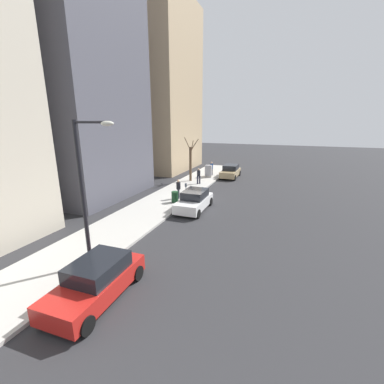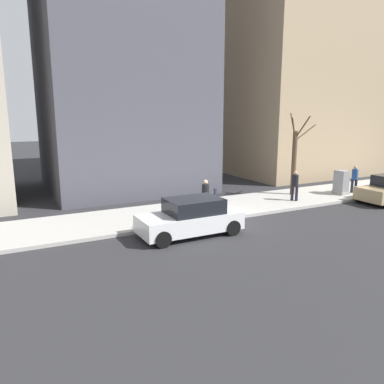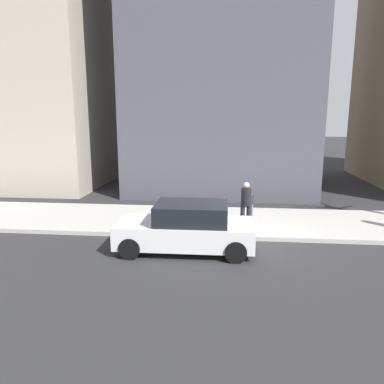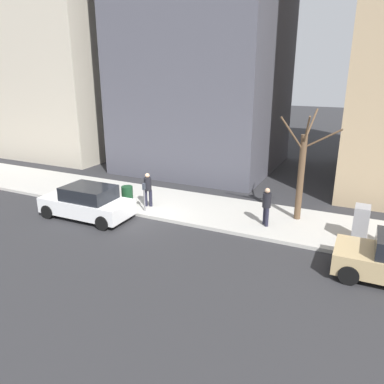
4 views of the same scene
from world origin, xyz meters
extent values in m
plane|color=#2B2B2D|center=(0.00, 0.00, 0.00)|extent=(120.00, 120.00, 0.00)
cube|color=#B2AFA8|center=(2.00, 0.00, 0.07)|extent=(4.00, 36.00, 0.15)
cube|color=tan|center=(-1.05, -10.60, 0.57)|extent=(1.83, 4.21, 0.70)
cube|color=black|center=(-1.05, -10.80, 1.22)|extent=(1.62, 2.21, 0.60)
cylinder|color=black|center=(-1.91, -9.06, 0.32)|extent=(0.23, 0.64, 0.64)
cylinder|color=black|center=(-0.21, -9.05, 0.32)|extent=(0.23, 0.64, 0.64)
cylinder|color=black|center=(-1.89, -12.16, 0.32)|extent=(0.23, 0.64, 0.64)
cylinder|color=black|center=(-0.19, -12.15, 0.32)|extent=(0.23, 0.64, 0.64)
cube|color=white|center=(-1.09, 2.19, 0.57)|extent=(1.84, 4.22, 0.70)
cube|color=black|center=(-1.09, 1.99, 1.22)|extent=(1.62, 2.21, 0.60)
cylinder|color=black|center=(-1.96, 3.73, 0.32)|extent=(0.23, 0.64, 0.64)
cylinder|color=black|center=(-0.26, 3.74, 0.32)|extent=(0.23, 0.64, 0.64)
cylinder|color=black|center=(-1.93, 0.63, 0.32)|extent=(0.23, 0.64, 0.64)
cylinder|color=black|center=(-0.23, 0.64, 0.32)|extent=(0.23, 0.64, 0.64)
cube|color=red|center=(-1.18, 13.11, 0.57)|extent=(1.90, 4.24, 0.70)
cube|color=black|center=(-1.18, 12.91, 1.22)|extent=(1.65, 2.24, 0.60)
cylinder|color=black|center=(-2.07, 14.64, 0.32)|extent=(0.24, 0.65, 0.64)
cylinder|color=black|center=(-0.37, 14.68, 0.32)|extent=(0.24, 0.65, 0.64)
cylinder|color=black|center=(-2.00, 11.54, 0.32)|extent=(0.24, 0.65, 0.64)
cylinder|color=black|center=(-0.30, 11.58, 0.32)|extent=(0.24, 0.65, 0.64)
cylinder|color=slate|center=(0.45, 0.05, 0.68)|extent=(0.07, 0.07, 1.05)
cube|color=#2D333D|center=(0.45, 0.05, 1.35)|extent=(0.14, 0.10, 0.30)
cube|color=#A8A399|center=(1.30, -9.20, 0.24)|extent=(0.83, 0.61, 0.18)
cube|color=#939399|center=(1.30, -9.20, 0.96)|extent=(0.75, 0.55, 1.25)
cylinder|color=black|center=(0.55, 11.51, 3.40)|extent=(0.18, 0.18, 6.50)
cylinder|color=black|center=(-0.25, 11.51, 6.55)|extent=(1.60, 0.10, 0.10)
ellipsoid|color=beige|center=(-1.05, 11.51, 6.50)|extent=(0.56, 0.32, 0.20)
cylinder|color=brown|center=(2.60, -6.60, 2.03)|extent=(0.28, 0.28, 3.76)
cylinder|color=brown|center=(2.26, -6.16, 3.95)|extent=(0.71, 0.96, 1.50)
cylinder|color=brown|center=(3.01, -6.75, 4.24)|extent=(0.90, 0.39, 1.40)
cylinder|color=brown|center=(2.57, -7.33, 3.80)|extent=(0.12, 1.50, 0.95)
cylinder|color=brown|center=(2.19, -6.73, 4.12)|extent=(0.88, 0.36, 1.34)
cylinder|color=#14381E|center=(0.90, 1.34, 0.60)|extent=(0.56, 0.56, 0.90)
cylinder|color=#1E1E2D|center=(1.29, -10.16, 0.56)|extent=(0.16, 0.16, 0.82)
cylinder|color=#1E1E2D|center=(1.21, -10.38, 0.56)|extent=(0.16, 0.16, 0.82)
cylinder|color=#23478C|center=(1.25, -10.27, 1.28)|extent=(0.36, 0.36, 0.62)
sphere|color=tan|center=(1.25, -10.27, 1.70)|extent=(0.22, 0.22, 0.22)
cylinder|color=#1E1E2D|center=(1.35, -5.45, 0.56)|extent=(0.16, 0.16, 0.82)
cylinder|color=#1E1E2D|center=(1.16, -5.59, 0.56)|extent=(0.16, 0.16, 0.82)
cylinder|color=black|center=(1.25, -5.52, 1.28)|extent=(0.36, 0.36, 0.62)
sphere|color=tan|center=(1.25, -5.52, 1.70)|extent=(0.22, 0.22, 0.22)
cylinder|color=#1E1E2D|center=(1.02, 0.35, 0.56)|extent=(0.16, 0.16, 0.82)
cylinder|color=#1E1E2D|center=(1.11, 0.12, 0.56)|extent=(0.16, 0.16, 0.82)
cylinder|color=black|center=(1.06, 0.24, 1.28)|extent=(0.36, 0.36, 0.62)
sphere|color=tan|center=(1.06, 0.24, 1.70)|extent=(0.22, 0.22, 0.22)
cube|color=tan|center=(11.16, -13.45, 10.83)|extent=(11.32, 11.32, 21.66)
cube|color=#4C4C56|center=(10.34, 1.39, 14.52)|extent=(9.68, 9.68, 29.05)
camera|label=1|loc=(-7.61, 19.72, 6.57)|focal=24.00mm
camera|label=2|loc=(-14.17, 8.80, 4.87)|focal=35.00mm
camera|label=3|loc=(-12.12, 0.88, 4.20)|focal=35.00mm
camera|label=4|loc=(-13.43, -9.13, 6.49)|focal=35.00mm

